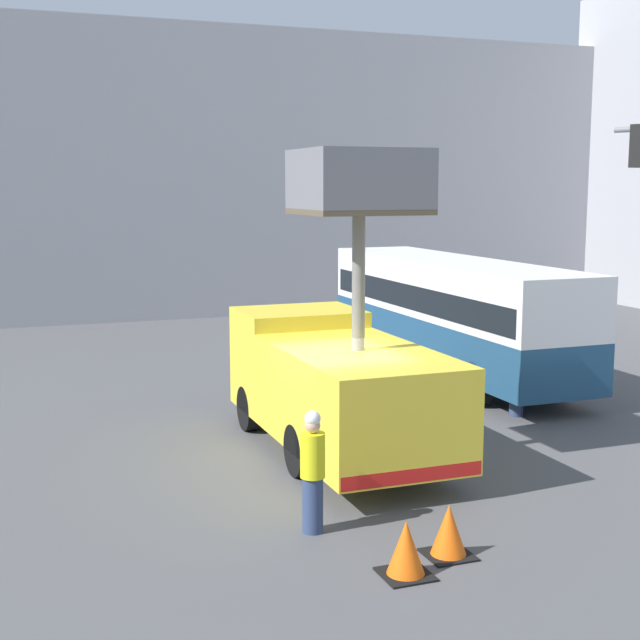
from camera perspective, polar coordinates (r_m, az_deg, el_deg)
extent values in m
plane|color=#4C4C4F|center=(16.71, 0.52, -9.72)|extent=(120.00, 120.00, 0.00)
cube|color=#9E9EA3|center=(40.03, -12.53, 9.10)|extent=(44.00, 10.00, 11.47)
cube|color=yellow|center=(19.52, -1.36, -2.45)|extent=(2.59, 1.98, 2.15)
cube|color=yellow|center=(16.54, 2.43, -5.05)|extent=(2.59, 4.63, 1.83)
cube|color=red|center=(14.78, 5.89, -9.85)|extent=(2.54, 0.10, 0.24)
cylinder|color=black|center=(19.41, -4.56, -5.65)|extent=(0.30, 0.97, 0.97)
cylinder|color=black|center=(20.14, 1.75, -5.10)|extent=(0.30, 0.97, 0.97)
cylinder|color=black|center=(16.37, -1.32, -8.33)|extent=(0.30, 0.97, 0.97)
cylinder|color=black|center=(17.23, 5.96, -7.51)|extent=(0.30, 0.97, 0.97)
cylinder|color=slate|center=(16.17, 2.48, 2.38)|extent=(0.24, 0.24, 2.48)
cube|color=brown|center=(16.08, 2.51, 6.95)|extent=(2.12, 1.98, 0.10)
cube|color=slate|center=(15.70, -0.94, 9.02)|extent=(0.08, 1.98, 1.05)
cube|color=slate|center=(16.50, 5.83, 8.96)|extent=(0.08, 1.98, 1.05)
cube|color=slate|center=(16.95, 1.25, 8.99)|extent=(2.12, 0.08, 1.05)
cube|color=slate|center=(15.21, 3.94, 9.01)|extent=(2.12, 0.08, 1.05)
cube|color=navy|center=(25.07, 8.36, -1.07)|extent=(2.49, 10.73, 1.25)
cube|color=silver|center=(24.88, 8.43, 2.09)|extent=(2.49, 10.73, 1.53)
cube|color=black|center=(24.90, 8.42, 1.56)|extent=(2.51, 10.30, 0.67)
cylinder|color=black|center=(27.62, 3.02, -1.24)|extent=(0.30, 1.07, 1.07)
cylinder|color=black|center=(28.56, 7.04, -0.96)|extent=(0.30, 1.07, 1.07)
cylinder|color=black|center=(21.81, 10.03, -4.02)|extent=(0.30, 1.07, 1.07)
cylinder|color=black|center=(22.98, 14.75, -3.52)|extent=(0.30, 1.07, 1.07)
cube|color=black|center=(20.28, 19.80, 10.43)|extent=(0.41, 0.41, 0.90)
cylinder|color=navy|center=(13.86, -0.47, -11.73)|extent=(0.32, 0.32, 0.87)
cylinder|color=yellow|center=(13.61, -0.48, -8.64)|extent=(0.38, 0.38, 0.69)
sphere|color=tan|center=(13.48, -0.48, -6.76)|extent=(0.24, 0.24, 0.24)
sphere|color=white|center=(13.45, -0.48, -6.33)|extent=(0.25, 0.25, 0.25)
cylinder|color=navy|center=(21.01, 12.46, -4.89)|extent=(0.32, 0.32, 0.84)
cylinder|color=yellow|center=(20.85, 12.52, -2.87)|extent=(0.38, 0.38, 0.67)
sphere|color=tan|center=(20.77, 12.56, -1.66)|extent=(0.23, 0.23, 0.23)
sphere|color=white|center=(20.75, 12.57, -1.38)|extent=(0.24, 0.24, 0.24)
cube|color=black|center=(13.32, 8.21, -14.65)|extent=(0.67, 0.67, 0.03)
cone|color=#F25B0F|center=(13.18, 8.24, -13.18)|extent=(0.54, 0.54, 0.76)
cube|color=black|center=(12.65, 5.50, -15.89)|extent=(0.68, 0.68, 0.03)
cone|color=#F25B0F|center=(12.50, 5.52, -14.34)|extent=(0.54, 0.54, 0.78)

